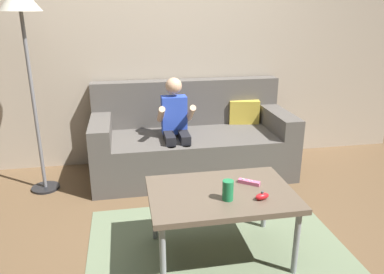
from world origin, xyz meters
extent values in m
plane|color=brown|center=(0.00, 0.00, 0.00)|extent=(10.25, 10.25, 0.00)
cube|color=#B2A38E|center=(0.00, 1.62, 1.25)|extent=(5.13, 0.05, 2.50)
cube|color=#56514C|center=(0.18, 1.17, 0.20)|extent=(1.85, 0.80, 0.41)
cube|color=#56514C|center=(0.18, 1.49, 0.63)|extent=(1.85, 0.16, 0.45)
cube|color=#56514C|center=(-0.65, 1.17, 0.50)|extent=(0.18, 0.80, 0.18)
cube|color=#56514C|center=(1.02, 1.17, 0.50)|extent=(0.18, 0.80, 0.18)
cube|color=gold|center=(0.76, 1.41, 0.53)|extent=(0.32, 0.17, 0.24)
cylinder|color=black|center=(-0.06, 0.85, 0.20)|extent=(0.07, 0.07, 0.41)
cylinder|color=black|center=(0.07, 0.85, 0.20)|extent=(0.07, 0.07, 0.41)
cube|color=black|center=(-0.06, 0.99, 0.44)|extent=(0.08, 0.28, 0.08)
cube|color=black|center=(0.07, 0.99, 0.44)|extent=(0.08, 0.28, 0.08)
cube|color=blue|center=(0.01, 1.13, 0.61)|extent=(0.22, 0.13, 0.34)
cylinder|color=#DBAA87|center=(-0.12, 1.01, 0.65)|extent=(0.05, 0.25, 0.19)
cylinder|color=#DBAA87|center=(0.14, 1.01, 0.65)|extent=(0.05, 0.25, 0.19)
sphere|color=#DBAA87|center=(0.01, 1.13, 0.87)|extent=(0.15, 0.15, 0.15)
cube|color=brown|center=(0.12, -0.11, 0.44)|extent=(0.89, 0.61, 0.04)
cylinder|color=gray|center=(-0.27, -0.37, 0.21)|extent=(0.04, 0.04, 0.42)
cylinder|color=gray|center=(0.52, -0.37, 0.21)|extent=(0.04, 0.04, 0.42)
cylinder|color=gray|center=(-0.27, 0.14, 0.21)|extent=(0.04, 0.04, 0.42)
cylinder|color=gray|center=(0.52, 0.14, 0.21)|extent=(0.04, 0.04, 0.42)
cube|color=#6B7A5B|center=(0.12, -0.11, 0.00)|extent=(1.70, 1.38, 0.01)
cube|color=pink|center=(0.33, -0.04, 0.47)|extent=(0.13, 0.11, 0.02)
cylinder|color=#99999E|center=(0.29, -0.02, 0.48)|extent=(0.02, 0.02, 0.00)
cylinder|color=silver|center=(0.32, -0.04, 0.48)|extent=(0.01, 0.01, 0.00)
cylinder|color=silver|center=(0.34, -0.06, 0.48)|extent=(0.01, 0.01, 0.00)
ellipsoid|color=red|center=(0.33, -0.25, 0.47)|extent=(0.10, 0.07, 0.04)
cylinder|color=#4C4C51|center=(0.33, -0.25, 0.50)|extent=(0.02, 0.02, 0.01)
cylinder|color=#1E7F47|center=(0.13, -0.22, 0.52)|extent=(0.07, 0.07, 0.12)
cylinder|color=black|center=(-1.16, 1.08, 0.01)|extent=(0.24, 0.24, 0.02)
cylinder|color=slate|center=(-1.16, 1.08, 0.76)|extent=(0.03, 0.03, 1.48)
camera|label=1|loc=(-0.43, -2.12, 1.52)|focal=35.12mm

